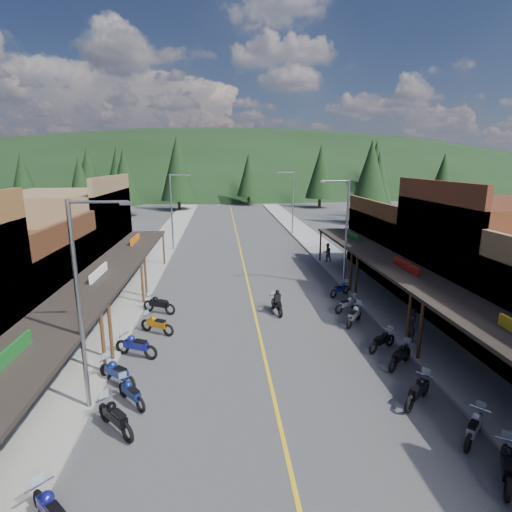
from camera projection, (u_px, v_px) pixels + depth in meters
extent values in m
plane|color=#38383A|center=(260.00, 336.00, 21.64)|extent=(220.00, 220.00, 0.00)
cube|color=gold|center=(241.00, 253.00, 41.02)|extent=(0.15, 90.00, 0.01)
cube|color=gray|center=(155.00, 254.00, 40.27)|extent=(3.40, 94.00, 0.15)
cube|color=gray|center=(324.00, 251.00, 41.74)|extent=(3.40, 94.00, 0.15)
cube|color=black|center=(9.00, 365.00, 12.55)|extent=(3.20, 10.20, 0.18)
cylinder|color=#472D19|center=(103.00, 343.00, 17.38)|extent=(0.16, 0.16, 3.00)
cube|color=#14591E|center=(9.00, 359.00, 12.50)|extent=(0.12, 3.00, 0.70)
cube|color=#3F2111|center=(72.00, 277.00, 21.71)|extent=(0.30, 9.00, 6.20)
cube|color=black|center=(99.00, 278.00, 21.85)|extent=(3.20, 9.00, 0.18)
cylinder|color=#472D19|center=(111.00, 332.00, 18.55)|extent=(0.16, 0.16, 3.00)
cylinder|color=#472D19|center=(142.00, 283.00, 26.11)|extent=(0.16, 0.16, 3.00)
cube|color=silver|center=(99.00, 275.00, 21.81)|extent=(0.12, 3.00, 0.70)
cube|color=brown|center=(64.00, 238.00, 30.59)|extent=(8.00, 10.20, 7.00)
cube|color=brown|center=(115.00, 230.00, 30.78)|extent=(0.30, 10.20, 8.20)
cube|color=black|center=(135.00, 243.00, 31.16)|extent=(3.20, 10.20, 0.18)
cylinder|color=#472D19|center=(146.00, 277.00, 27.27)|extent=(0.16, 0.16, 3.00)
cylinder|color=#472D19|center=(164.00, 249.00, 35.99)|extent=(0.16, 0.16, 3.00)
cube|color=#CC590C|center=(135.00, 241.00, 31.11)|extent=(0.12, 3.00, 0.70)
cylinder|color=#472D19|center=(420.00, 332.00, 18.60)|extent=(0.16, 0.16, 3.00)
cube|color=#562B19|center=(492.00, 261.00, 23.66)|extent=(8.00, 9.00, 7.00)
cube|color=#562B19|center=(431.00, 252.00, 23.19)|extent=(0.30, 9.00, 8.20)
cube|color=black|center=(405.00, 271.00, 23.33)|extent=(3.20, 9.00, 0.18)
cylinder|color=#472D19|center=(409.00, 322.00, 19.77)|extent=(0.16, 0.16, 3.00)
cylinder|color=#472D19|center=(357.00, 277.00, 27.33)|extent=(0.16, 0.16, 3.00)
cube|color=#B2140F|center=(405.00, 267.00, 23.28)|extent=(0.12, 3.00, 0.70)
cube|color=#4C2D16|center=(414.00, 244.00, 33.19)|extent=(8.00, 10.20, 5.00)
cube|color=#4C2D16|center=(370.00, 238.00, 32.73)|extent=(0.30, 10.20, 6.20)
cube|color=black|center=(352.00, 240.00, 32.63)|extent=(3.20, 10.20, 0.18)
cylinder|color=#472D19|center=(351.00, 272.00, 28.49)|extent=(0.16, 0.16, 3.00)
cylinder|color=#472D19|center=(320.00, 246.00, 37.21)|extent=(0.16, 0.16, 3.00)
cube|color=#14591E|center=(352.00, 237.00, 32.58)|extent=(0.12, 3.00, 0.70)
cylinder|color=gray|center=(79.00, 311.00, 14.29)|extent=(0.16, 0.16, 8.00)
cylinder|color=gray|center=(98.00, 202.00, 13.48)|extent=(2.00, 0.10, 0.10)
cube|color=gray|center=(125.00, 203.00, 13.56)|extent=(0.35, 0.18, 0.12)
cylinder|color=gray|center=(172.00, 213.00, 41.43)|extent=(0.16, 0.16, 8.00)
cylinder|color=gray|center=(180.00, 175.00, 40.62)|extent=(2.00, 0.10, 0.10)
cube|color=gray|center=(189.00, 175.00, 40.70)|extent=(0.35, 0.18, 0.12)
cylinder|color=gray|center=(346.00, 235.00, 29.06)|extent=(0.16, 0.16, 8.00)
cylinder|color=gray|center=(335.00, 181.00, 28.08)|extent=(2.00, 0.10, 0.10)
cube|color=gray|center=(323.00, 182.00, 28.01)|extent=(0.35, 0.18, 0.12)
cylinder|color=gray|center=(293.00, 204.00, 50.39)|extent=(0.16, 0.16, 8.00)
cylinder|color=gray|center=(286.00, 172.00, 49.40)|extent=(2.00, 0.10, 0.10)
cube|color=gray|center=(278.00, 173.00, 49.34)|extent=(0.35, 0.18, 0.12)
ellipsoid|color=black|center=(226.00, 186.00, 152.48)|extent=(310.00, 140.00, 60.00)
cylinder|color=black|center=(26.00, 205.00, 78.11)|extent=(0.60, 0.60, 2.00)
cone|color=black|center=(23.00, 176.00, 76.84)|extent=(5.04, 5.04, 9.00)
cylinder|color=black|center=(120.00, 200.00, 87.22)|extent=(0.60, 0.60, 2.00)
cone|color=black|center=(118.00, 171.00, 85.77)|extent=(5.88, 5.88, 10.50)
cylinder|color=black|center=(179.00, 205.00, 76.77)|extent=(0.60, 0.60, 2.00)
cone|color=black|center=(178.00, 168.00, 75.15)|extent=(6.72, 6.72, 12.00)
cylinder|color=black|center=(249.00, 201.00, 85.71)|extent=(0.60, 0.60, 2.00)
cone|color=black|center=(249.00, 175.00, 84.44)|extent=(5.04, 5.04, 9.00)
cylinder|color=black|center=(319.00, 203.00, 81.08)|extent=(0.60, 0.60, 2.00)
cone|color=black|center=(321.00, 172.00, 79.63)|extent=(5.88, 5.88, 10.50)
cylinder|color=black|center=(374.00, 197.00, 94.06)|extent=(0.60, 0.60, 2.00)
cone|color=black|center=(376.00, 167.00, 92.44)|extent=(6.72, 6.72, 12.00)
cylinder|color=black|center=(441.00, 200.00, 87.32)|extent=(0.60, 0.60, 2.00)
cone|color=black|center=(443.00, 174.00, 86.05)|extent=(5.04, 5.04, 9.00)
cylinder|color=black|center=(91.00, 198.00, 92.36)|extent=(0.60, 0.60, 2.00)
cone|color=black|center=(88.00, 170.00, 90.91)|extent=(5.88, 5.88, 10.50)
cylinder|color=black|center=(84.00, 219.00, 58.31)|extent=(0.60, 0.60, 2.00)
cone|color=black|center=(81.00, 185.00, 57.16)|extent=(4.48, 4.48, 8.00)
cylinder|color=black|center=(376.00, 212.00, 67.05)|extent=(0.60, 0.60, 2.00)
cone|color=black|center=(378.00, 179.00, 65.80)|extent=(4.93, 4.93, 8.80)
cylinder|color=black|center=(127.00, 211.00, 68.34)|extent=(0.60, 0.60, 2.00)
cone|color=black|center=(125.00, 176.00, 67.00)|extent=(5.38, 5.38, 9.60)
cylinder|color=black|center=(368.00, 218.00, 59.93)|extent=(0.60, 0.60, 2.00)
cone|color=black|center=(371.00, 176.00, 58.49)|extent=(5.82, 5.82, 10.40)
imported|color=#2D2233|center=(411.00, 325.00, 20.50)|extent=(0.47, 0.68, 1.79)
imported|color=brown|center=(327.00, 252.00, 37.07)|extent=(0.93, 0.67, 1.72)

